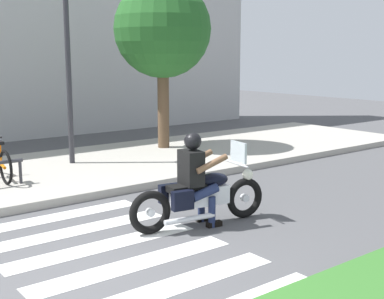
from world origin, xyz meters
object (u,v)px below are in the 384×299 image
rider (196,173)px  tree_near_rack (163,30)px  motorcycle (200,196)px  street_lamp (68,58)px

rider → tree_near_rack: 6.51m
motorcycle → street_lamp: (0.17, 4.87, 2.03)m
motorcycle → street_lamp: 5.27m
motorcycle → tree_near_rack: (2.97, 5.27, 2.72)m
rider → tree_near_rack: size_ratio=0.32×
rider → street_lamp: 5.13m
rider → tree_near_rack: (3.05, 5.25, 2.35)m
motorcycle → rider: bearing=167.9°
motorcycle → tree_near_rack: bearing=60.6°
rider → street_lamp: (0.25, 4.85, 1.66)m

